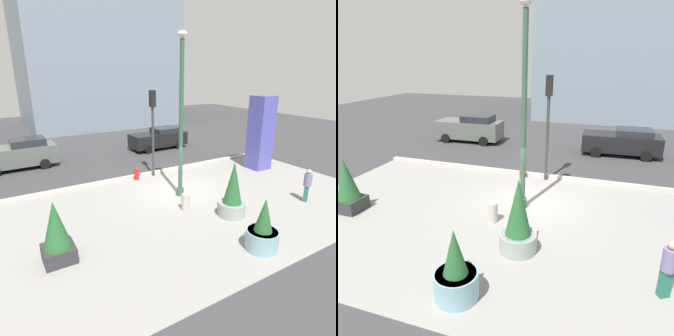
% 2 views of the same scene
% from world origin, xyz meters
% --- Properties ---
extents(ground_plane, '(60.00, 60.00, 0.00)m').
position_xyz_m(ground_plane, '(0.00, 4.00, 0.00)').
color(ground_plane, '#38383A').
extents(plaza_pavement, '(18.00, 10.00, 0.02)m').
position_xyz_m(plaza_pavement, '(0.00, -2.00, 0.00)').
color(plaza_pavement, gray).
rests_on(plaza_pavement, ground_plane).
extents(curb_strip, '(18.00, 0.24, 0.16)m').
position_xyz_m(curb_strip, '(0.00, 3.12, 0.08)').
color(curb_strip, '#B7B2A8').
rests_on(curb_strip, ground_plane).
extents(lamp_post, '(0.44, 0.44, 7.61)m').
position_xyz_m(lamp_post, '(-0.16, -0.47, 3.72)').
color(lamp_post, '#335642').
rests_on(lamp_post, ground_plane).
extents(art_pillar_blue, '(1.19, 1.19, 4.59)m').
position_xyz_m(art_pillar_blue, '(6.55, 0.63, 2.29)').
color(art_pillar_blue, '#4C4CAD').
rests_on(art_pillar_blue, ground_plane).
extents(potted_plant_curbside, '(1.12, 1.12, 1.93)m').
position_xyz_m(potted_plant_curbside, '(-0.33, -5.86, 0.69)').
color(potted_plant_curbside, '#7AA8B7').
rests_on(potted_plant_curbside, ground_plane).
extents(potted_plant_by_pillar, '(1.16, 1.16, 2.43)m').
position_xyz_m(potted_plant_by_pillar, '(0.54, -3.42, 1.01)').
color(potted_plant_by_pillar, gray).
rests_on(potted_plant_by_pillar, ground_plane).
extents(potted_plant_near_right, '(1.01, 1.01, 2.12)m').
position_xyz_m(potted_plant_near_right, '(-6.51, -2.88, 1.00)').
color(potted_plant_near_right, '#2D2D33').
rests_on(potted_plant_near_right, ground_plane).
extents(fire_hydrant, '(0.36, 0.26, 0.75)m').
position_xyz_m(fire_hydrant, '(-1.07, 2.70, 0.37)').
color(fire_hydrant, red).
rests_on(fire_hydrant, ground_plane).
extents(concrete_bollard, '(0.36, 0.36, 0.75)m').
position_xyz_m(concrete_bollard, '(-0.86, -1.95, 0.38)').
color(concrete_bollard, '#B2ADA3').
rests_on(concrete_bollard, ground_plane).
extents(traffic_light_far_side, '(0.28, 0.42, 4.98)m').
position_xyz_m(traffic_light_far_side, '(0.10, 2.80, 3.33)').
color(traffic_light_far_side, '#333833').
rests_on(traffic_light_far_side, ground_plane).
extents(car_curb_west, '(4.62, 2.19, 1.90)m').
position_xyz_m(car_curb_west, '(-6.55, 8.53, 0.95)').
color(car_curb_west, '#565B56').
rests_on(car_curb_west, ground_plane).
extents(car_far_lane, '(4.61, 2.14, 1.67)m').
position_xyz_m(car_far_lane, '(3.65, 8.39, 0.85)').
color(car_far_lane, black).
rests_on(car_far_lane, ground_plane).
extents(pedestrian_crossing, '(0.49, 0.49, 1.61)m').
position_xyz_m(pedestrian_crossing, '(4.61, -4.16, 0.89)').
color(pedestrian_crossing, '#236656').
rests_on(pedestrian_crossing, ground_plane).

